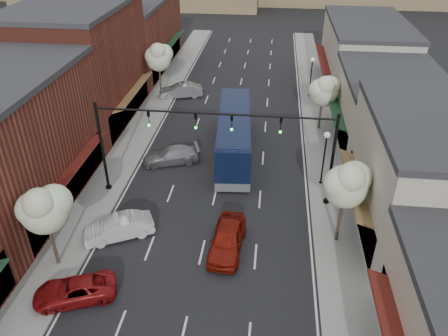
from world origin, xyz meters
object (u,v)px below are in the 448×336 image
(tree_left_far, at_px, (159,56))
(tree_left_near, at_px, (44,208))
(parked_car_e, at_px, (181,91))
(lamp_post_far, at_px, (312,71))
(red_hatchback, at_px, (227,239))
(tree_right_near, at_px, (347,183))
(tree_right_far, at_px, (324,90))
(lamp_post_near, at_px, (325,150))
(parked_car_a, at_px, (75,290))
(parked_car_b, at_px, (119,228))
(parked_car_c, at_px, (171,155))
(signal_mast_left, at_px, (133,136))
(coach_bus, at_px, (234,134))
(signal_mast_right, at_px, (298,145))

(tree_left_far, bearing_deg, tree_left_near, -90.00)
(parked_car_e, bearing_deg, tree_left_near, -21.68)
(lamp_post_far, bearing_deg, red_hatchback, -103.82)
(tree_right_near, relative_size, tree_right_far, 1.10)
(lamp_post_near, xyz_separation_m, lamp_post_far, (0.00, 17.50, 0.00))
(lamp_post_near, bearing_deg, parked_car_a, -137.41)
(parked_car_b, xyz_separation_m, parked_car_c, (1.29, 9.57, -0.05))
(tree_right_far, height_order, tree_left_far, tree_left_far)
(tree_right_near, xyz_separation_m, parked_car_b, (-13.83, -1.08, -3.73))
(tree_left_far, distance_m, parked_car_e, 4.39)
(tree_left_near, height_order, red_hatchback, tree_left_near)
(signal_mast_left, height_order, parked_car_b, signal_mast_left)
(tree_right_near, bearing_deg, parked_car_a, -156.54)
(coach_bus, distance_m, parked_car_a, 18.24)
(tree_left_far, xyz_separation_m, parked_car_e, (2.08, 0.44, -3.84))
(lamp_post_far, relative_size, parked_car_b, 1.01)
(tree_left_near, bearing_deg, coach_bus, 57.97)
(tree_left_near, distance_m, parked_car_a, 4.76)
(signal_mast_right, bearing_deg, lamp_post_far, 83.78)
(lamp_post_near, distance_m, parked_car_e, 21.27)
(tree_right_far, relative_size, tree_left_near, 0.95)
(tree_left_far, xyz_separation_m, parked_car_b, (2.77, -23.08, -3.88))
(tree_left_near, distance_m, red_hatchback, 10.65)
(signal_mast_right, bearing_deg, parked_car_c, 155.69)
(tree_left_near, xyz_separation_m, parked_car_b, (2.77, 2.92, -3.50))
(parked_car_a, bearing_deg, tree_left_far, 163.47)
(tree_left_far, relative_size, coach_bus, 0.50)
(red_hatchback, distance_m, parked_car_e, 25.11)
(parked_car_c, bearing_deg, tree_left_far, 178.07)
(lamp_post_far, bearing_deg, tree_left_far, -172.70)
(parked_car_c, distance_m, parked_car_e, 14.08)
(parked_car_b, bearing_deg, tree_left_near, -70.57)
(tree_right_far, distance_m, parked_car_e, 16.20)
(signal_mast_left, relative_size, coach_bus, 0.67)
(tree_left_far, bearing_deg, lamp_post_near, -43.89)
(parked_car_b, bearing_deg, parked_car_c, 145.27)
(signal_mast_left, height_order, coach_bus, signal_mast_left)
(signal_mast_right, xyz_separation_m, signal_mast_left, (-11.24, 0.00, 0.00))
(signal_mast_left, bearing_deg, parked_car_a, -93.20)
(lamp_post_far, xyz_separation_m, coach_bus, (-7.00, -13.58, -1.09))
(tree_right_far, relative_size, parked_car_e, 1.17)
(coach_bus, bearing_deg, signal_mast_left, -139.31)
(tree_right_near, relative_size, parked_car_b, 1.35)
(tree_left_far, relative_size, lamp_post_near, 1.38)
(signal_mast_right, distance_m, lamp_post_near, 3.69)
(lamp_post_far, bearing_deg, signal_mast_left, -123.86)
(tree_right_near, bearing_deg, tree_left_far, 127.04)
(lamp_post_near, bearing_deg, coach_bus, 150.77)
(red_hatchback, bearing_deg, tree_right_far, 72.45)
(tree_right_near, bearing_deg, red_hatchback, -167.85)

